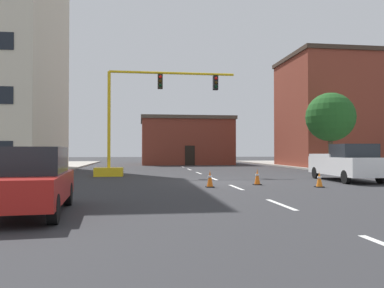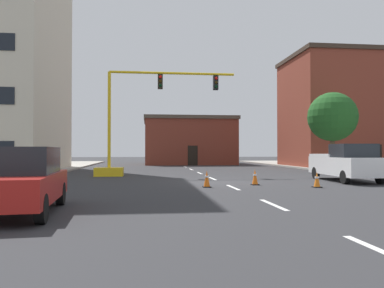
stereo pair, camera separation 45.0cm
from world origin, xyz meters
name	(u,v)px [view 2 (the right image)]	position (x,y,z in m)	size (l,w,h in m)	color
ground_plane	(220,182)	(0.00, 0.00, 0.00)	(160.00, 160.00, 0.00)	#2D2D30
sidewalk_left	(15,173)	(-12.88, 8.00, 0.07)	(6.00, 56.00, 0.14)	#9E998E
sidewalk_right	(365,171)	(12.88, 8.00, 0.07)	(6.00, 56.00, 0.14)	#9E998E
lane_stripe_seg_1	(273,205)	(0.00, -8.50, 0.00)	(0.16, 2.40, 0.01)	silver
lane_stripe_seg_2	(233,187)	(0.00, -3.00, 0.00)	(0.16, 2.40, 0.01)	silver
lane_stripe_seg_3	(212,178)	(0.00, 2.50, 0.00)	(0.16, 2.40, 0.01)	silver
lane_stripe_seg_4	(200,173)	(0.00, 8.00, 0.00)	(0.16, 2.40, 0.01)	silver
lane_stripe_seg_5	(191,169)	(0.00, 13.50, 0.00)	(0.16, 2.40, 0.01)	silver
lane_stripe_seg_6	(185,167)	(0.00, 19.00, 0.00)	(0.16, 2.40, 0.01)	silver
building_brick_center	(188,141)	(1.20, 27.32, 2.82)	(10.80, 10.05, 5.62)	brown
building_row_right	(350,112)	(16.46, 16.63, 5.57)	(12.42, 9.00, 11.11)	brown
traffic_signal_gantry	(127,141)	(-5.09, 5.37, 2.25)	(9.11, 1.20, 6.83)	yellow
tree_right_mid	(332,117)	(10.50, 8.50, 4.26)	(3.81, 3.81, 6.18)	brown
pickup_truck_white	(346,163)	(6.80, -0.28, 0.97)	(2.27, 5.49, 1.99)	white
sedan_red_near_left	(19,180)	(-7.11, -9.36, 0.89)	(2.20, 4.63, 1.74)	#B21E19
traffic_cone_roadside_a	(207,179)	(-1.15, -2.81, 0.37)	(0.36, 0.36, 0.76)	black
traffic_cone_roadside_b	(317,180)	(3.71, -3.45, 0.34)	(0.36, 0.36, 0.70)	black
traffic_cone_roadside_c	(255,177)	(1.32, -1.92, 0.38)	(0.36, 0.36, 0.76)	black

